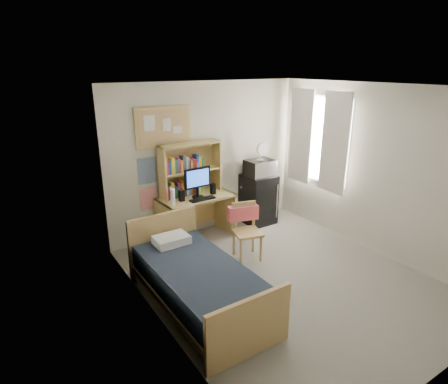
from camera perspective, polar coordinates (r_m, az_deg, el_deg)
floor at (r=5.44m, az=9.02°, el=-13.08°), size 3.60×4.20×0.02m
ceiling at (r=4.63m, az=10.72°, el=15.52°), size 3.60×4.20×0.02m
wall_back at (r=6.51m, az=-2.69°, el=5.11°), size 3.60×0.04×2.60m
wall_left at (r=3.96m, az=-9.98°, el=-4.42°), size 0.04×4.20×2.60m
wall_right at (r=6.20m, az=22.26°, el=2.99°), size 0.04×4.20×2.60m
window_unit at (r=6.83m, az=14.15°, el=7.78°), size 0.10×1.40×1.70m
curtain_left at (r=6.55m, az=16.51°, el=7.12°), size 0.04×0.55×1.70m
curtain_right at (r=7.08m, az=11.63°, el=8.35°), size 0.04×0.55×1.70m
bulletin_board at (r=6.03m, az=-9.22°, el=9.80°), size 0.94×0.03×0.64m
poster_wave at (r=6.06m, az=-11.68°, el=3.20°), size 0.30×0.01×0.42m
poster_japan at (r=6.20m, az=-11.39°, el=-0.99°), size 0.28×0.01×0.36m
desk at (r=6.33m, az=-4.21°, el=-4.00°), size 1.28×0.68×0.78m
desk_chair at (r=5.71m, az=3.58°, el=-6.12°), size 0.53×0.53×0.87m
mini_fridge at (r=7.03m, az=5.24°, el=-1.05°), size 0.55×0.55×0.92m
bed at (r=4.72m, az=-3.77°, el=-14.21°), size 1.01×2.00×0.55m
hutch at (r=6.19m, az=-5.12°, el=3.50°), size 1.07×0.32×0.87m
monitor at (r=6.07m, az=-4.06°, el=1.39°), size 0.47×0.06×0.50m
keyboard at (r=6.03m, az=-3.31°, el=-1.09°), size 0.44×0.16×0.02m
speaker_left at (r=5.97m, az=-6.48°, el=-0.54°), size 0.08×0.08×0.18m
speaker_right at (r=6.27m, az=-1.69°, el=0.49°), size 0.08×0.08×0.18m
water_bottle at (r=5.85m, az=-7.83°, el=-0.69°), size 0.08×0.08×0.25m
hoodie at (r=5.79m, az=2.92°, el=-3.17°), size 0.49×0.26×0.23m
microwave at (r=6.83m, az=5.49°, el=3.70°), size 0.50×0.38×0.29m
desk_fan at (r=6.76m, az=5.57°, el=6.11°), size 0.24×0.24×0.30m
pillow at (r=5.14m, az=-8.03°, el=-7.21°), size 0.46×0.33×0.11m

